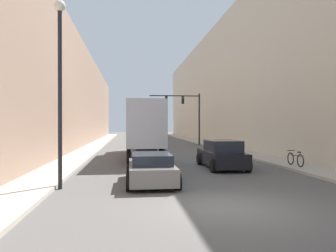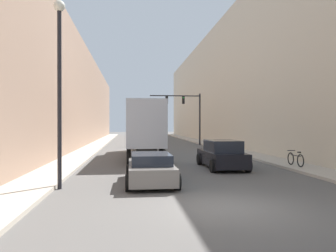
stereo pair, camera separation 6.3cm
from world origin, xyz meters
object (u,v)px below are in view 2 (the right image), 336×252
object	(u,v)px
semi_truck	(143,128)
parked_bicycle	(295,159)
suv_car	(222,155)
sedan_car	(151,169)
street_lamp	(59,69)
traffic_signal_gantry	(188,109)

from	to	relation	value
semi_truck	parked_bicycle	distance (m)	11.49
suv_car	parked_bicycle	distance (m)	4.17
sedan_car	parked_bicycle	world-z (taller)	sedan_car
street_lamp	parked_bicycle	size ratio (longest dim) A/B	4.01
suv_car	parked_bicycle	xyz separation A→B (m)	(4.11, -0.65, -0.23)
sedan_car	parked_bicycle	xyz separation A→B (m)	(8.47, 3.71, -0.10)
sedan_car	semi_truck	bearing A→B (deg)	89.48
suv_car	traffic_signal_gantry	xyz separation A→B (m)	(1.79, 20.95, 3.57)
parked_bicycle	suv_car	bearing A→B (deg)	170.98
suv_car	parked_bicycle	world-z (taller)	suv_car
semi_truck	traffic_signal_gantry	bearing A→B (deg)	66.53
semi_truck	street_lamp	distance (m)	12.95
sedan_car	suv_car	xyz separation A→B (m)	(4.36, 4.36, 0.14)
suv_car	sedan_car	bearing A→B (deg)	-134.97
semi_truck	traffic_signal_gantry	xyz separation A→B (m)	(6.04, 13.91, 2.08)
traffic_signal_gantry	parked_bicycle	size ratio (longest dim) A/B	3.43
semi_truck	parked_bicycle	bearing A→B (deg)	-42.61
sedan_car	street_lamp	world-z (taller)	street_lamp
traffic_signal_gantry	street_lamp	size ratio (longest dim) A/B	0.85
parked_bicycle	street_lamp	bearing A→B (deg)	-159.59
semi_truck	parked_bicycle	size ratio (longest dim) A/B	7.12
semi_truck	street_lamp	bearing A→B (deg)	-106.86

